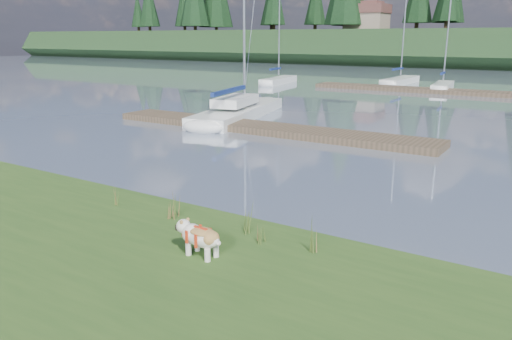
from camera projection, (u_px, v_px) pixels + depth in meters
The scene contains 16 objects.
ground at pixel (453, 94), 37.81m from camera, with size 200.00×200.00×0.00m, color gray.
bulldog at pixel (200, 236), 8.92m from camera, with size 1.00×0.47×0.60m.
sailboat_main at pixel (244, 108), 27.26m from camera, with size 4.29×10.49×14.67m.
dock_near at pixel (262, 128), 22.73m from camera, with size 16.00×2.00×0.30m, color #4C3D2C.
dock_far at pixel (481, 93), 36.74m from camera, with size 26.00×2.20×0.30m, color #4C3D2C.
sailboat_bg_0 at pixel (281, 80), 46.27m from camera, with size 2.31×7.00×10.10m.
sailboat_bg_1 at pixel (403, 80), 46.11m from camera, with size 1.67×7.79×11.61m.
sailboat_bg_2 at pixel (443, 85), 40.79m from camera, with size 1.93×6.37×9.61m.
weed_0 at pixel (176, 206), 10.92m from camera, with size 0.17×0.14×0.58m.
weed_1 at pixel (171, 210), 10.77m from camera, with size 0.17×0.14×0.50m.
weed_2 at pixel (247, 218), 9.99m from camera, with size 0.17×0.14×0.72m.
weed_3 at pixel (115, 198), 11.62m from camera, with size 0.17×0.14×0.45m.
weed_4 at pixel (260, 233), 9.53m from camera, with size 0.17×0.14×0.47m.
weed_5 at pixel (315, 238), 9.06m from camera, with size 0.17×0.14×0.69m.
mud_lip at pixel (172, 212), 12.04m from camera, with size 60.00×0.50×0.14m, color #33281C.
house_0 at pixel (367, 17), 79.93m from camera, with size 6.30×5.30×4.65m.
Camera 1 is at (7.81, -10.10, 4.17)m, focal length 35.00 mm.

